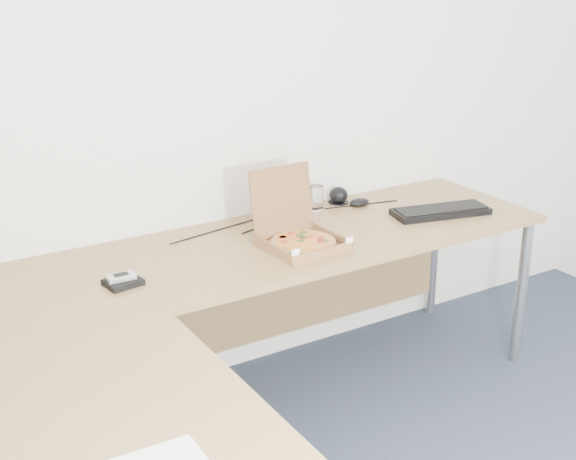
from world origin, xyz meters
TOP-DOWN VIEW (x-y plane):
  - desk at (-0.82, 0.97)m, footprint 2.50×2.20m
  - pizza_box at (-0.38, 1.30)m, footprint 0.28×0.33m
  - drinking_glass at (-0.07, 1.65)m, footprint 0.06×0.06m
  - keyboard at (0.36, 1.31)m, footprint 0.46×0.25m
  - mouse at (0.12, 1.59)m, footprint 0.11×0.07m
  - wallet at (-1.11, 1.31)m, footprint 0.13×0.12m
  - phone at (-1.11, 1.32)m, footprint 0.10×0.06m
  - dome_speaker at (0.07, 1.68)m, footprint 0.10×0.10m
  - cable_bundle at (-0.27, 1.61)m, footprint 0.54×0.11m

SIDE VIEW (x-z plane):
  - desk at x=-0.82m, z-range 0.34..1.07m
  - cable_bundle at x=-0.27m, z-range 0.73..0.74m
  - wallet at x=-1.11m, z-range 0.73..0.75m
  - keyboard at x=0.36m, z-range 0.73..0.76m
  - mouse at x=0.12m, z-range 0.73..0.77m
  - phone at x=-1.11m, z-range 0.75..0.77m
  - pizza_box at x=-0.38m, z-range 0.62..0.91m
  - dome_speaker at x=0.07m, z-range 0.73..0.81m
  - drinking_glass at x=-0.07m, z-range 0.73..0.84m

